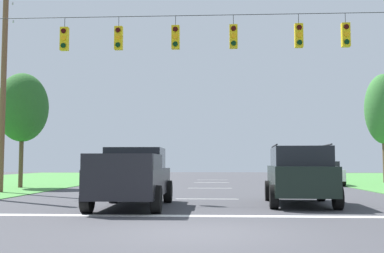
{
  "coord_description": "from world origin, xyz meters",
  "views": [
    {
      "loc": [
        0.41,
        -10.0,
        1.46
      ],
      "look_at": [
        -0.59,
        8.9,
        2.89
      ],
      "focal_mm": 44.34,
      "sensor_mm": 36.0,
      "label": 1
    }
  ],
  "objects_px": {
    "overhead_signal_span": "(203,83)",
    "suv_black": "(299,174)",
    "utility_pole_near_left": "(3,84)",
    "pickup_truck": "(133,177)",
    "distant_car_crossing_white": "(323,173)",
    "tree_roadside_right": "(384,110)",
    "tree_roadside_far_right": "(22,108)"
  },
  "relations": [
    {
      "from": "suv_black",
      "to": "distant_car_crossing_white",
      "type": "height_order",
      "value": "suv_black"
    },
    {
      "from": "tree_roadside_far_right",
      "to": "pickup_truck",
      "type": "bearing_deg",
      "value": -52.71
    },
    {
      "from": "tree_roadside_right",
      "to": "distant_car_crossing_white",
      "type": "bearing_deg",
      "value": -146.74
    },
    {
      "from": "tree_roadside_right",
      "to": "tree_roadside_far_right",
      "type": "xyz_separation_m",
      "value": [
        -23.1,
        -7.61,
        -0.61
      ]
    },
    {
      "from": "utility_pole_near_left",
      "to": "overhead_signal_span",
      "type": "bearing_deg",
      "value": -21.04
    },
    {
      "from": "distant_car_crossing_white",
      "to": "tree_roadside_far_right",
      "type": "distance_m",
      "value": 18.89
    },
    {
      "from": "overhead_signal_span",
      "to": "distant_car_crossing_white",
      "type": "relative_size",
      "value": 4.11
    },
    {
      "from": "utility_pole_near_left",
      "to": "tree_roadside_right",
      "type": "height_order",
      "value": "utility_pole_near_left"
    },
    {
      "from": "tree_roadside_far_right",
      "to": "overhead_signal_span",
      "type": "bearing_deg",
      "value": -36.79
    },
    {
      "from": "overhead_signal_span",
      "to": "tree_roadside_far_right",
      "type": "distance_m",
      "value": 13.31
    },
    {
      "from": "distant_car_crossing_white",
      "to": "pickup_truck",
      "type": "bearing_deg",
      "value": -121.91
    },
    {
      "from": "distant_car_crossing_white",
      "to": "tree_roadside_right",
      "type": "bearing_deg",
      "value": 33.26
    },
    {
      "from": "pickup_truck",
      "to": "overhead_signal_span",
      "type": "bearing_deg",
      "value": 54.55
    },
    {
      "from": "utility_pole_near_left",
      "to": "tree_roadside_right",
      "type": "xyz_separation_m",
      "value": [
        22.33,
        11.78,
        -0.06
      ]
    },
    {
      "from": "overhead_signal_span",
      "to": "tree_roadside_right",
      "type": "height_order",
      "value": "overhead_signal_span"
    },
    {
      "from": "suv_black",
      "to": "tree_roadside_far_right",
      "type": "distance_m",
      "value": 17.6
    },
    {
      "from": "overhead_signal_span",
      "to": "tree_roadside_far_right",
      "type": "relative_size",
      "value": 2.7
    },
    {
      "from": "tree_roadside_far_right",
      "to": "utility_pole_near_left",
      "type": "bearing_deg",
      "value": -79.5
    },
    {
      "from": "suv_black",
      "to": "utility_pole_near_left",
      "type": "relative_size",
      "value": 0.47
    },
    {
      "from": "distant_car_crossing_white",
      "to": "tree_roadside_far_right",
      "type": "xyz_separation_m",
      "value": [
        -18.0,
        -4.27,
        3.82
      ]
    },
    {
      "from": "overhead_signal_span",
      "to": "distant_car_crossing_white",
      "type": "xyz_separation_m",
      "value": [
        7.34,
        12.24,
        -3.82
      ]
    },
    {
      "from": "suv_black",
      "to": "utility_pole_near_left",
      "type": "xyz_separation_m",
      "value": [
        -13.28,
        5.81,
        4.21
      ]
    },
    {
      "from": "tree_roadside_right",
      "to": "tree_roadside_far_right",
      "type": "height_order",
      "value": "tree_roadside_right"
    },
    {
      "from": "utility_pole_near_left",
      "to": "distant_car_crossing_white",
      "type": "bearing_deg",
      "value": 26.07
    },
    {
      "from": "overhead_signal_span",
      "to": "suv_black",
      "type": "distance_m",
      "value": 5.3
    },
    {
      "from": "pickup_truck",
      "to": "distant_car_crossing_white",
      "type": "relative_size",
      "value": 1.25
    },
    {
      "from": "overhead_signal_span",
      "to": "distant_car_crossing_white",
      "type": "bearing_deg",
      "value": 59.03
    },
    {
      "from": "overhead_signal_span",
      "to": "tree_roadside_right",
      "type": "xyz_separation_m",
      "value": [
        12.44,
        15.58,
        0.61
      ]
    },
    {
      "from": "suv_black",
      "to": "utility_pole_near_left",
      "type": "distance_m",
      "value": 15.1
    },
    {
      "from": "utility_pole_near_left",
      "to": "tree_roadside_far_right",
      "type": "height_order",
      "value": "utility_pole_near_left"
    },
    {
      "from": "overhead_signal_span",
      "to": "tree_roadside_far_right",
      "type": "height_order",
      "value": "overhead_signal_span"
    },
    {
      "from": "overhead_signal_span",
      "to": "pickup_truck",
      "type": "bearing_deg",
      "value": -125.45
    }
  ]
}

